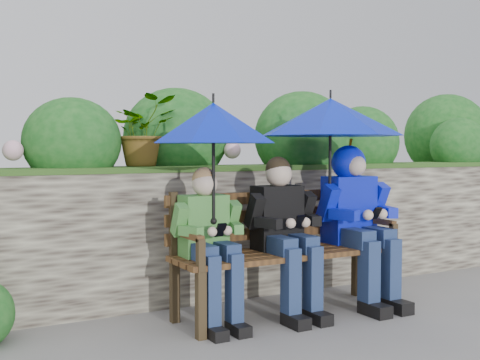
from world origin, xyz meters
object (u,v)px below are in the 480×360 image
boy_middle (285,227)px  boy_right (357,211)px  umbrella_right (330,117)px  park_bench (283,243)px  umbrella_left (213,123)px  boy_left (210,237)px

boy_middle → boy_right: bearing=0.5°
boy_right → umbrella_right: bearing=171.0°
park_bench → umbrella_left: (-0.58, -0.07, 0.83)m
park_bench → boy_left: (-0.61, -0.07, 0.09)m
boy_left → umbrella_right: 1.28m
boy_left → boy_right: bearing=-0.1°
boy_right → umbrella_left: umbrella_left is taller
boy_right → umbrella_left: size_ratio=1.40×
boy_middle → umbrella_right: size_ratio=1.06×
umbrella_left → boy_left: bearing=-176.1°
boy_right → umbrella_right: 0.73m
umbrella_right → boy_right: bearing=-9.0°
umbrella_left → boy_right: bearing=-0.2°
umbrella_left → umbrella_right: umbrella_right is taller
boy_right → umbrella_right: (-0.23, 0.04, 0.70)m
park_bench → umbrella_right: size_ratio=1.59×
umbrella_left → umbrella_right: 0.96m
boy_left → umbrella_right: bearing=2.0°
park_bench → umbrella_right: umbrella_right is taller
boy_middle → umbrella_right: bearing=5.6°
park_bench → umbrella_right: bearing=-5.2°
boy_middle → boy_right: size_ratio=0.93×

